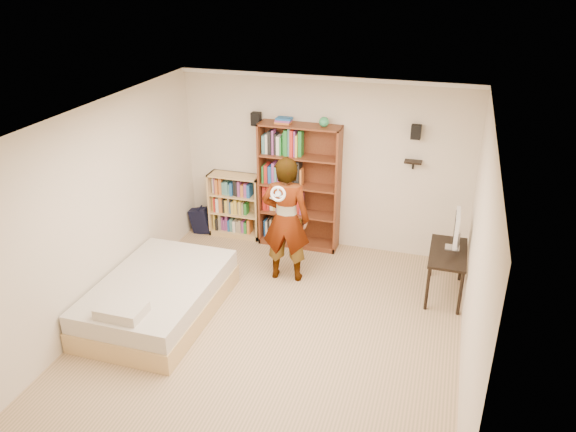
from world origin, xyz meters
name	(u,v)px	position (x,y,z in m)	size (l,w,h in m)	color
ground	(274,330)	(0.00, 0.00, 0.00)	(4.50, 5.00, 0.01)	tan
room_shell	(272,201)	(0.00, 0.00, 1.76)	(4.52, 5.02, 2.71)	beige
crown_molding	(271,122)	(0.00, 0.00, 2.67)	(4.50, 5.00, 0.06)	white
speaker_left	(256,119)	(-1.05, 2.40, 2.00)	(0.14, 0.12, 0.20)	black
speaker_right	(416,132)	(1.35, 2.40, 2.00)	(0.14, 0.12, 0.20)	black
wall_shelf	(413,162)	(1.35, 2.41, 1.55)	(0.25, 0.16, 0.03)	black
tall_bookshelf	(299,187)	(-0.33, 2.32, 0.99)	(1.26, 0.37, 1.99)	brown
low_bookshelf	(235,205)	(-1.43, 2.34, 0.53)	(0.85, 0.32, 1.07)	#DAB575
computer_desk	(446,273)	(1.99, 1.47, 0.33)	(0.49, 0.97, 0.66)	black
imac	(455,231)	(2.03, 1.58, 0.92)	(0.10, 0.52, 0.52)	white
daybed	(158,293)	(-1.54, -0.09, 0.31)	(1.38, 2.13, 0.63)	beige
person	(286,220)	(-0.23, 1.27, 0.92)	(0.67, 0.44, 1.84)	black
wii_wheel	(278,194)	(-0.23, 0.92, 1.45)	(0.21, 0.21, 0.04)	white
navy_bag	(200,220)	(-2.04, 2.25, 0.22)	(0.33, 0.21, 0.44)	black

